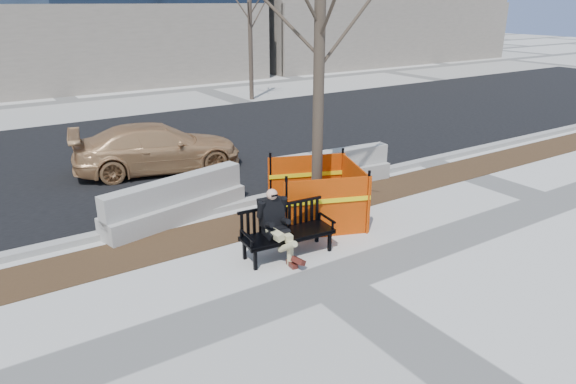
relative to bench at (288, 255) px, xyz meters
name	(u,v)px	position (x,y,z in m)	size (l,w,h in m)	color
ground	(327,281)	(0.04, -1.08, 0.00)	(120.00, 120.00, 0.00)	beige
mulch_strip	(247,224)	(0.04, 1.52, 0.00)	(40.00, 1.20, 0.02)	#47301C
asphalt_street	(143,152)	(0.04, 7.72, 0.00)	(60.00, 10.40, 0.01)	black
curb	(225,207)	(0.04, 2.47, 0.06)	(60.00, 0.25, 0.12)	#9E9B93
bench	(288,255)	(0.00, 0.00, 0.00)	(1.65, 0.59, 0.88)	black
seated_man	(275,257)	(-0.22, 0.06, 0.00)	(0.51, 0.86, 1.20)	black
tree_fence	(316,220)	(1.30, 0.95, 0.00)	(2.48, 2.48, 6.20)	#E63904
sedan	(160,170)	(-0.17, 5.82, 0.00)	(1.70, 4.18, 1.21)	tan
jersey_barrier_left	(177,220)	(-1.03, 2.51, 0.00)	(3.09, 0.62, 0.88)	#A6A39B
jersey_barrier_right	(332,184)	(2.91, 2.50, 0.00)	(2.95, 0.59, 0.85)	#A4A199
far_tree_right	(252,99)	(6.94, 13.53, 0.00)	(2.09, 2.09, 5.65)	#4E3F32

